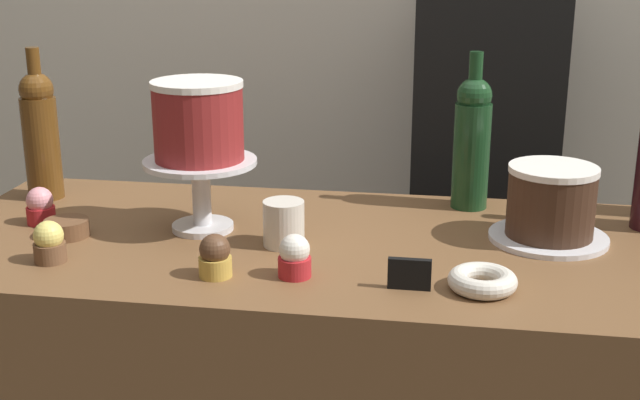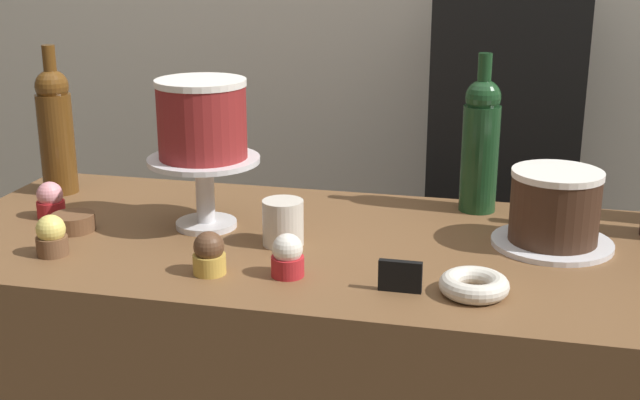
# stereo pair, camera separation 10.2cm
# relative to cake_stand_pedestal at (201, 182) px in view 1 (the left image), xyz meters

# --- Properties ---
(back_wall) EXTENTS (6.00, 0.05, 2.60)m
(back_wall) POSITION_rel_cake_stand_pedestal_xyz_m (0.24, 0.87, 0.25)
(back_wall) COLOR beige
(back_wall) RESTS_ON ground_plane
(cake_stand_pedestal) EXTENTS (0.22, 0.22, 0.14)m
(cake_stand_pedestal) POSITION_rel_cake_stand_pedestal_xyz_m (0.00, 0.00, 0.00)
(cake_stand_pedestal) COLOR silver
(cake_stand_pedestal) RESTS_ON display_counter
(white_layer_cake) EXTENTS (0.17, 0.17, 0.15)m
(white_layer_cake) POSITION_rel_cake_stand_pedestal_xyz_m (0.00, 0.00, 0.12)
(white_layer_cake) COLOR maroon
(white_layer_cake) RESTS_ON cake_stand_pedestal
(silver_serving_platter) EXTENTS (0.22, 0.22, 0.01)m
(silver_serving_platter) POSITION_rel_cake_stand_pedestal_xyz_m (0.66, 0.05, -0.09)
(silver_serving_platter) COLOR white
(silver_serving_platter) RESTS_ON display_counter
(chocolate_round_cake) EXTENTS (0.16, 0.16, 0.13)m
(chocolate_round_cake) POSITION_rel_cake_stand_pedestal_xyz_m (0.66, 0.05, -0.02)
(chocolate_round_cake) COLOR #3D2619
(chocolate_round_cake) RESTS_ON silver_serving_platter
(wine_bottle_amber) EXTENTS (0.08, 0.08, 0.33)m
(wine_bottle_amber) POSITION_rel_cake_stand_pedestal_xyz_m (-0.40, 0.15, 0.05)
(wine_bottle_amber) COLOR #5B3814
(wine_bottle_amber) RESTS_ON display_counter
(wine_bottle_green) EXTENTS (0.08, 0.08, 0.33)m
(wine_bottle_green) POSITION_rel_cake_stand_pedestal_xyz_m (0.51, 0.23, 0.05)
(wine_bottle_green) COLOR #193D1E
(wine_bottle_green) RESTS_ON display_counter
(cupcake_strawberry) EXTENTS (0.06, 0.06, 0.07)m
(cupcake_strawberry) POSITION_rel_cake_stand_pedestal_xyz_m (-0.33, -0.02, -0.06)
(cupcake_strawberry) COLOR red
(cupcake_strawberry) RESTS_ON display_counter
(cupcake_vanilla) EXTENTS (0.06, 0.06, 0.07)m
(cupcake_vanilla) POSITION_rel_cake_stand_pedestal_xyz_m (0.22, -0.20, -0.06)
(cupcake_vanilla) COLOR red
(cupcake_vanilla) RESTS_ON display_counter
(cupcake_chocolate) EXTENTS (0.06, 0.06, 0.07)m
(cupcake_chocolate) POSITION_rel_cake_stand_pedestal_xyz_m (0.09, -0.22, -0.06)
(cupcake_chocolate) COLOR gold
(cupcake_chocolate) RESTS_ON display_counter
(cupcake_lemon) EXTENTS (0.06, 0.06, 0.07)m
(cupcake_lemon) POSITION_rel_cake_stand_pedestal_xyz_m (-0.21, -0.21, -0.06)
(cupcake_lemon) COLOR brown
(cupcake_lemon) RESTS_ON display_counter
(donut_sugar) EXTENTS (0.11, 0.11, 0.03)m
(donut_sugar) POSITION_rel_cake_stand_pedestal_xyz_m (0.53, -0.21, -0.08)
(donut_sugar) COLOR silver
(donut_sugar) RESTS_ON display_counter
(cookie_stack) EXTENTS (0.08, 0.08, 0.03)m
(cookie_stack) POSITION_rel_cake_stand_pedestal_xyz_m (-0.24, -0.08, -0.08)
(cookie_stack) COLOR brown
(cookie_stack) RESTS_ON display_counter
(price_sign_chalkboard) EXTENTS (0.07, 0.01, 0.05)m
(price_sign_chalkboard) POSITION_rel_cake_stand_pedestal_xyz_m (0.41, -0.23, -0.07)
(price_sign_chalkboard) COLOR black
(price_sign_chalkboard) RESTS_ON display_counter
(coffee_cup_ceramic) EXTENTS (0.08, 0.08, 0.08)m
(coffee_cup_ceramic) POSITION_rel_cake_stand_pedestal_xyz_m (0.17, -0.06, -0.05)
(coffee_cup_ceramic) COLOR silver
(coffee_cup_ceramic) RESTS_ON display_counter
(barista_figure) EXTENTS (0.36, 0.22, 1.60)m
(barista_figure) POSITION_rel_cake_stand_pedestal_xyz_m (0.55, 0.64, -0.21)
(barista_figure) COLOR black
(barista_figure) RESTS_ON ground_plane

